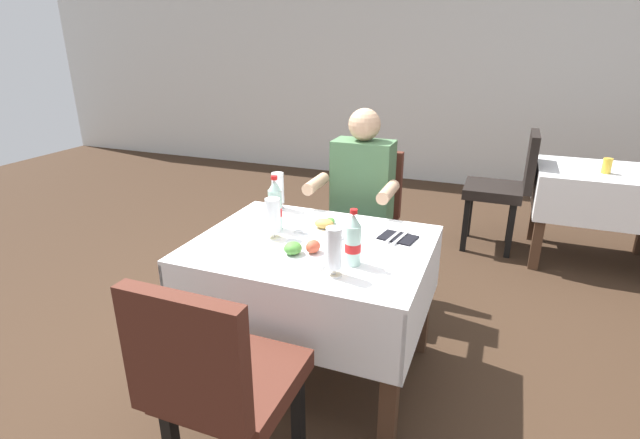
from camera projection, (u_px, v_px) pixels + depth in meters
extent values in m
plane|color=#382619|center=(299.00, 363.00, 2.58)|extent=(11.00, 11.00, 0.00)
cube|color=silver|center=(435.00, 48.00, 5.36)|extent=(11.00, 0.12, 3.06)
cube|color=white|center=(312.00, 244.00, 2.28)|extent=(1.10, 0.88, 0.02)
cube|color=white|center=(273.00, 321.00, 1.96)|extent=(1.10, 0.02, 0.32)
cube|color=white|center=(341.00, 243.00, 2.71)|extent=(1.10, 0.02, 0.32)
cube|color=white|center=(218.00, 258.00, 2.52)|extent=(0.02, 0.88, 0.32)
cube|color=white|center=(424.00, 296.00, 2.15)|extent=(0.02, 0.88, 0.32)
cube|color=#472D1E|center=(186.00, 330.00, 2.25)|extent=(0.07, 0.07, 0.71)
cube|color=#472D1E|center=(390.00, 381.00, 1.91)|extent=(0.07, 0.07, 0.71)
cube|color=#472D1E|center=(262.00, 263.00, 2.91)|extent=(0.07, 0.07, 0.71)
cube|color=#472D1E|center=(424.00, 293.00, 2.57)|extent=(0.07, 0.07, 0.71)
cube|color=#4C2319|center=(357.00, 233.00, 3.00)|extent=(0.44, 0.44, 0.08)
cube|color=#4C2319|center=(370.00, 183.00, 3.13)|extent=(0.42, 0.06, 0.44)
cube|color=black|center=(322.00, 278.00, 3.01)|extent=(0.04, 0.04, 0.45)
cube|color=black|center=(374.00, 288.00, 2.89)|extent=(0.04, 0.04, 0.45)
cube|color=black|center=(340.00, 256.00, 3.30)|extent=(0.04, 0.04, 0.45)
cube|color=black|center=(388.00, 264.00, 3.19)|extent=(0.04, 0.04, 0.45)
cube|color=#4C2319|center=(235.00, 380.00, 1.72)|extent=(0.44, 0.44, 0.08)
cube|color=#4C2319|center=(185.00, 361.00, 1.41)|extent=(0.42, 0.06, 0.44)
cube|color=black|center=(298.00, 418.00, 1.90)|extent=(0.04, 0.04, 0.45)
cube|color=black|center=(225.00, 396.00, 2.02)|extent=(0.04, 0.04, 0.45)
cylinder|color=#282D42|center=(336.00, 283.00, 2.94)|extent=(0.10, 0.10, 0.45)
cylinder|color=#282D42|center=(361.00, 288.00, 2.89)|extent=(0.10, 0.10, 0.45)
cube|color=#282D42|center=(357.00, 233.00, 2.96)|extent=(0.34, 0.36, 0.12)
cube|color=#4C754C|center=(363.00, 181.00, 2.91)|extent=(0.36, 0.20, 0.50)
sphere|color=tan|center=(364.00, 125.00, 2.79)|extent=(0.19, 0.19, 0.19)
cylinder|color=tan|center=(316.00, 184.00, 2.78)|extent=(0.07, 0.26, 0.07)
cylinder|color=tan|center=(388.00, 192.00, 2.63)|extent=(0.07, 0.26, 0.07)
cube|color=white|center=(304.00, 254.00, 2.13)|extent=(0.26, 0.26, 0.01)
ellipsoid|color=#4C8E38|center=(293.00, 248.00, 2.11)|extent=(0.09, 0.09, 0.06)
ellipsoid|color=#C14C33|center=(313.00, 247.00, 2.13)|extent=(0.07, 0.08, 0.06)
cube|color=white|center=(327.00, 227.00, 2.44)|extent=(0.25, 0.25, 0.01)
ellipsoid|color=#4C8E38|center=(330.00, 221.00, 2.46)|extent=(0.06, 0.08, 0.03)
ellipsoid|color=gold|center=(324.00, 223.00, 2.40)|extent=(0.10, 0.08, 0.05)
cylinder|color=white|center=(279.00, 208.00, 2.72)|extent=(0.07, 0.07, 0.01)
cylinder|color=white|center=(278.00, 205.00, 2.71)|extent=(0.02, 0.02, 0.03)
cylinder|color=white|center=(278.00, 188.00, 2.68)|extent=(0.07, 0.07, 0.17)
cylinder|color=black|center=(278.00, 196.00, 2.69)|extent=(0.06, 0.06, 0.07)
cylinder|color=white|center=(274.00, 238.00, 2.32)|extent=(0.07, 0.07, 0.01)
cylinder|color=white|center=(274.00, 234.00, 2.31)|extent=(0.02, 0.02, 0.03)
cylinder|color=white|center=(273.00, 215.00, 2.28)|extent=(0.07, 0.07, 0.17)
cylinder|color=gold|center=(273.00, 220.00, 2.29)|extent=(0.07, 0.07, 0.12)
cylinder|color=white|center=(334.00, 275.00, 1.96)|extent=(0.07, 0.07, 0.01)
cylinder|color=white|center=(334.00, 271.00, 1.95)|extent=(0.02, 0.02, 0.03)
cylinder|color=white|center=(334.00, 248.00, 1.91)|extent=(0.07, 0.07, 0.17)
cylinder|color=#C68928|center=(334.00, 257.00, 1.93)|extent=(0.06, 0.06, 0.10)
cylinder|color=silver|center=(353.00, 245.00, 2.02)|extent=(0.07, 0.07, 0.18)
cylinder|color=red|center=(353.00, 247.00, 2.03)|extent=(0.07, 0.07, 0.04)
cone|color=silver|center=(354.00, 220.00, 1.98)|extent=(0.06, 0.06, 0.05)
cylinder|color=red|center=(354.00, 211.00, 1.97)|extent=(0.03, 0.03, 0.02)
cylinder|color=silver|center=(275.00, 210.00, 2.39)|extent=(0.07, 0.07, 0.21)
cylinder|color=red|center=(275.00, 212.00, 2.40)|extent=(0.07, 0.07, 0.05)
cone|color=silver|center=(274.00, 185.00, 2.35)|extent=(0.06, 0.06, 0.05)
cylinder|color=red|center=(274.00, 178.00, 2.33)|extent=(0.03, 0.03, 0.02)
cube|color=black|center=(398.00, 238.00, 2.32)|extent=(0.19, 0.16, 0.01)
cube|color=silver|center=(395.00, 235.00, 2.32)|extent=(0.05, 0.19, 0.01)
cube|color=silver|center=(401.00, 237.00, 2.30)|extent=(0.05, 0.19, 0.01)
cube|color=white|center=(606.00, 172.00, 3.50)|extent=(0.92, 0.72, 0.02)
cube|color=white|center=(609.00, 208.00, 3.26)|extent=(0.92, 0.02, 0.32)
cube|color=white|center=(595.00, 181.00, 3.87)|extent=(0.92, 0.02, 0.32)
cube|color=white|center=(535.00, 187.00, 3.72)|extent=(0.02, 0.72, 0.32)
cube|color=#472D1E|center=(540.00, 224.00, 3.51)|extent=(0.07, 0.07, 0.71)
cube|color=#472D1E|center=(537.00, 200.00, 4.03)|extent=(0.07, 0.07, 0.71)
cube|color=black|center=(493.00, 190.00, 3.85)|extent=(0.44, 0.44, 0.08)
cube|color=black|center=(531.00, 161.00, 3.67)|extent=(0.06, 0.42, 0.44)
cube|color=black|center=(469.00, 212.00, 4.15)|extent=(0.04, 0.04, 0.45)
cube|color=black|center=(465.00, 225.00, 3.85)|extent=(0.04, 0.04, 0.45)
cube|color=black|center=(511.00, 217.00, 4.03)|extent=(0.04, 0.04, 0.45)
cube|color=black|center=(510.00, 231.00, 3.74)|extent=(0.04, 0.04, 0.45)
cylinder|color=gold|center=(607.00, 166.00, 3.40)|extent=(0.06, 0.06, 0.11)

